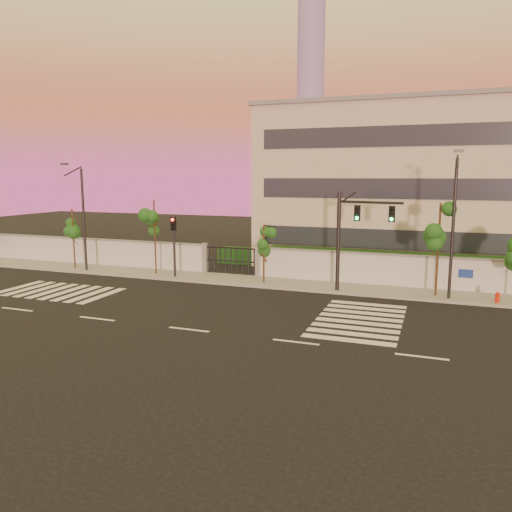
# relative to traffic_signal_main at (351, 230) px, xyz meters

# --- Properties ---
(ground) EXTENTS (120.00, 120.00, 0.00)m
(ground) POSITION_rel_traffic_signal_main_xyz_m (-5.63, -9.51, -3.77)
(ground) COLOR black
(ground) RESTS_ON ground
(sidewalk) EXTENTS (60.00, 3.00, 0.15)m
(sidewalk) POSITION_rel_traffic_signal_main_xyz_m (-5.63, 0.99, -3.69)
(sidewalk) COLOR gray
(sidewalk) RESTS_ON ground
(perimeter_wall) EXTENTS (60.00, 0.36, 2.20)m
(perimeter_wall) POSITION_rel_traffic_signal_main_xyz_m (-5.52, 2.49, -2.70)
(perimeter_wall) COLOR #B3B5BA
(perimeter_wall) RESTS_ON ground
(hedge_row) EXTENTS (41.00, 4.25, 1.80)m
(hedge_row) POSITION_rel_traffic_signal_main_xyz_m (-4.46, 5.23, -2.95)
(hedge_row) COLOR black
(hedge_row) RESTS_ON ground
(institutional_building) EXTENTS (24.40, 12.40, 12.25)m
(institutional_building) POSITION_rel_traffic_signal_main_xyz_m (3.37, 12.48, 2.39)
(institutional_building) COLOR #B3AD97
(institutional_building) RESTS_ON ground
(distant_skyscraper) EXTENTS (16.00, 16.00, 118.00)m
(distant_skyscraper) POSITION_rel_traffic_signal_main_xyz_m (-70.63, 270.49, 58.22)
(distant_skyscraper) COLOR slate
(distant_skyscraper) RESTS_ON ground
(road_markings) EXTENTS (57.00, 7.62, 0.02)m
(road_markings) POSITION_rel_traffic_signal_main_xyz_m (-7.21, -5.75, -3.76)
(road_markings) COLOR silver
(road_markings) RESTS_ON ground
(street_tree_b) EXTENTS (1.36, 1.09, 4.49)m
(street_tree_b) POSITION_rel_traffic_signal_main_xyz_m (-20.27, 0.54, -0.46)
(street_tree_b) COLOR #382314
(street_tree_b) RESTS_ON ground
(street_tree_c) EXTENTS (1.36, 1.08, 5.22)m
(street_tree_c) POSITION_rel_traffic_signal_main_xyz_m (-13.58, 0.80, 0.07)
(street_tree_c) COLOR #382314
(street_tree_c) RESTS_ON ground
(street_tree_d) EXTENTS (1.38, 1.10, 3.80)m
(street_tree_d) POSITION_rel_traffic_signal_main_xyz_m (-5.55, 0.58, -0.96)
(street_tree_d) COLOR #382314
(street_tree_d) RESTS_ON ground
(street_tree_e) EXTENTS (1.58, 1.25, 5.38)m
(street_tree_e) POSITION_rel_traffic_signal_main_xyz_m (4.79, 0.62, 0.19)
(street_tree_e) COLOR #382314
(street_tree_e) RESTS_ON ground
(traffic_signal_main) EXTENTS (3.74, 0.96, 5.96)m
(traffic_signal_main) POSITION_rel_traffic_signal_main_xyz_m (0.00, 0.00, 0.00)
(traffic_signal_main) COLOR black
(traffic_signal_main) RESTS_ON ground
(traffic_signal_secondary) EXTENTS (0.33, 0.33, 4.30)m
(traffic_signal_secondary) POSITION_rel_traffic_signal_main_xyz_m (-11.81, 0.24, -1.04)
(traffic_signal_secondary) COLOR black
(traffic_signal_secondary) RESTS_ON ground
(streetlight_west) EXTENTS (0.46, 1.86, 7.72)m
(streetlight_west) POSITION_rel_traffic_signal_main_xyz_m (-18.96, -0.02, 0.40)
(streetlight_west) COLOR black
(streetlight_west) RESTS_ON ground
(streetlight_east) EXTENTS (0.49, 1.97, 8.17)m
(streetlight_east) POSITION_rel_traffic_signal_main_xyz_m (5.46, -0.03, 0.65)
(streetlight_east) COLOR black
(streetlight_east) RESTS_ON ground
(fire_hydrant) EXTENTS (0.28, 0.28, 0.75)m
(fire_hydrant) POSITION_rel_traffic_signal_main_xyz_m (7.89, -0.02, -3.40)
(fire_hydrant) COLOR red
(fire_hydrant) RESTS_ON ground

